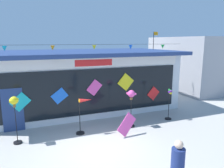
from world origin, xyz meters
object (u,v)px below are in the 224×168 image
wind_spinner_center_right (169,103)px  display_kite_on_ground (127,125)px  wind_spinner_center_left (131,99)px  wind_spinner_far_left (15,107)px  wind_spinner_left (83,112)px  kite_shop_building (82,79)px

wind_spinner_center_right → display_kite_on_ground: (-2.88, -0.97, -0.39)m
wind_spinner_center_left → wind_spinner_center_right: 2.32m
wind_spinner_center_left → wind_spinner_center_right: bearing=3.2°
wind_spinner_far_left → wind_spinner_center_left: (5.02, -0.11, -0.13)m
wind_spinner_center_right → display_kite_on_ground: wind_spinner_center_right is taller
wind_spinner_left → display_kite_on_ground: size_ratio=1.71×
wind_spinner_left → wind_spinner_center_left: wind_spinner_center_left is taller
wind_spinner_left → wind_spinner_center_left: size_ratio=0.89×
wind_spinner_left → wind_spinner_center_right: 4.57m
wind_spinner_left → display_kite_on_ground: (1.69, -0.91, -0.51)m
wind_spinner_center_left → display_kite_on_ground: size_ratio=1.91×
kite_shop_building → wind_spinner_left: (-0.92, -4.01, -0.74)m
wind_spinner_center_right → display_kite_on_ground: bearing=-161.4°
kite_shop_building → wind_spinner_center_left: 4.32m
kite_shop_building → wind_spinner_center_right: (3.64, -3.95, -0.86)m
kite_shop_building → wind_spinner_far_left: bearing=-132.6°
wind_spinner_center_left → wind_spinner_center_right: size_ratio=1.08×
kite_shop_building → wind_spinner_far_left: 5.40m
wind_spinner_left → wind_spinner_center_left: bearing=-1.8°
wind_spinner_left → wind_spinner_center_left: 2.33m
kite_shop_building → display_kite_on_ground: kite_shop_building is taller
kite_shop_building → wind_spinner_center_right: kite_shop_building is taller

